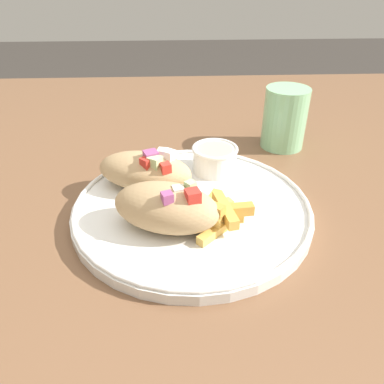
{
  "coord_description": "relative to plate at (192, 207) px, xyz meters",
  "views": [
    {
      "loc": [
        -0.06,
        -0.39,
        1.02
      ],
      "look_at": [
        -0.04,
        0.02,
        0.76
      ],
      "focal_mm": 35.0,
      "sensor_mm": 36.0,
      "label": 1
    }
  ],
  "objects": [
    {
      "name": "table",
      "position": [
        0.04,
        -0.02,
        -0.08
      ],
      "size": [
        1.35,
        1.35,
        0.73
      ],
      "color": "brown",
      "rests_on": "ground_plane"
    },
    {
      "name": "fries_pile",
      "position": [
        0.02,
        -0.03,
        0.02
      ],
      "size": [
        0.1,
        0.11,
        0.04
      ],
      "color": "gold",
      "rests_on": "plate"
    },
    {
      "name": "water_glass",
      "position": [
        0.17,
        0.2,
        0.04
      ],
      "size": [
        0.07,
        0.07,
        0.1
      ],
      "color": "#8CCC93",
      "rests_on": "table"
    },
    {
      "name": "pita_sandwich_near",
      "position": [
        -0.03,
        -0.04,
        0.03
      ],
      "size": [
        0.15,
        0.11,
        0.06
      ],
      "rotation": [
        0.0,
        0.0,
        -0.33
      ],
      "color": "tan",
      "rests_on": "plate"
    },
    {
      "name": "pita_sandwich_far",
      "position": [
        -0.06,
        0.05,
        0.03
      ],
      "size": [
        0.15,
        0.11,
        0.06
      ],
      "rotation": [
        0.0,
        0.0,
        -0.31
      ],
      "color": "tan",
      "rests_on": "plate"
    },
    {
      "name": "plate",
      "position": [
        0.0,
        0.0,
        0.0
      ],
      "size": [
        0.31,
        0.31,
        0.02
      ],
      "color": "white",
      "rests_on": "table"
    },
    {
      "name": "sauce_ramekin",
      "position": [
        0.04,
        0.09,
        0.03
      ],
      "size": [
        0.07,
        0.07,
        0.04
      ],
      "color": "white",
      "rests_on": "plate"
    }
  ]
}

